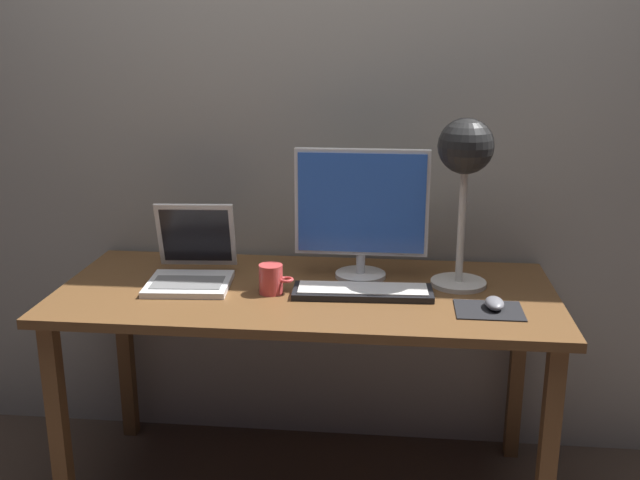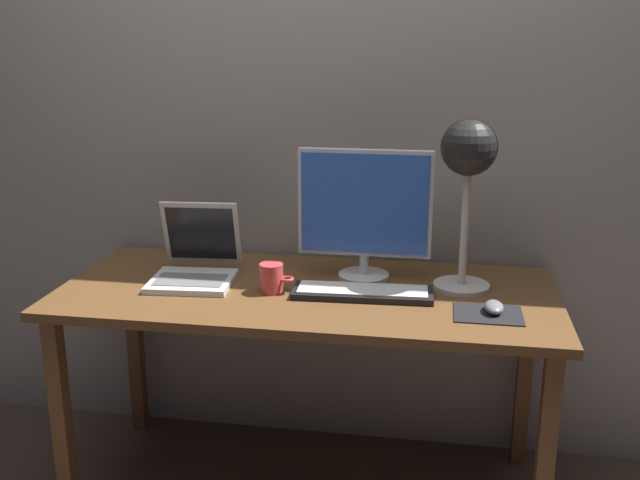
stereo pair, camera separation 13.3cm
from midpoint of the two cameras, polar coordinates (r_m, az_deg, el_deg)
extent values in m
cube|color=#9E998E|center=(2.63, 2.01, 10.70)|extent=(4.80, 0.06, 2.60)
cube|color=brown|center=(2.37, 0.60, -4.16)|extent=(1.60, 0.70, 0.03)
cube|color=brown|center=(2.50, -18.05, -13.27)|extent=(0.05, 0.05, 0.71)
cube|color=brown|center=(2.28, 18.80, -16.27)|extent=(0.05, 0.05, 0.71)
cube|color=brown|center=(2.96, -12.94, -8.06)|extent=(0.05, 0.05, 0.71)
cube|color=brown|center=(2.79, 16.99, -9.97)|extent=(0.05, 0.05, 0.71)
cylinder|color=silver|center=(2.47, 4.97, -2.81)|extent=(0.17, 0.17, 0.01)
cylinder|color=silver|center=(2.46, 4.99, -1.90)|extent=(0.03, 0.03, 0.07)
cube|color=silver|center=(2.41, 5.11, 2.88)|extent=(0.44, 0.03, 0.35)
cube|color=blue|center=(2.39, 5.08, 2.79)|extent=(0.42, 0.00, 0.33)
cube|color=black|center=(2.31, 5.00, -4.15)|extent=(0.45, 0.16, 0.02)
cube|color=silver|center=(2.30, 5.01, -3.87)|extent=(0.41, 0.13, 0.01)
cube|color=silver|center=(2.43, -8.41, -3.21)|extent=(0.28, 0.26, 0.02)
cube|color=slate|center=(2.41, -8.52, -3.11)|extent=(0.23, 0.15, 0.00)
cube|color=silver|center=(2.53, -7.74, 0.54)|extent=(0.27, 0.09, 0.23)
cube|color=black|center=(2.53, -7.74, 0.54)|extent=(0.24, 0.08, 0.20)
cylinder|color=beige|center=(2.43, 12.52, -3.53)|extent=(0.18, 0.18, 0.01)
cylinder|color=silver|center=(2.37, 12.83, 1.31)|extent=(0.02, 0.02, 0.41)
sphere|color=black|center=(2.32, 13.19, 7.04)|extent=(0.18, 0.18, 0.18)
sphere|color=#FFEAB2|center=(2.32, 13.14, 5.93)|extent=(0.06, 0.06, 0.06)
cube|color=black|center=(2.23, 14.67, -5.62)|extent=(0.20, 0.16, 0.00)
ellipsoid|color=slate|center=(2.23, 15.09, -5.09)|extent=(0.06, 0.10, 0.03)
cylinder|color=#CC3F3F|center=(2.32, -2.17, -3.00)|extent=(0.08, 0.08, 0.09)
torus|color=#CC3F3F|center=(2.31, -0.96, -3.07)|extent=(0.05, 0.05, 0.01)
camera|label=1|loc=(0.07, -88.31, 0.48)|focal=41.03mm
camera|label=2|loc=(0.07, 91.69, -0.48)|focal=41.03mm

